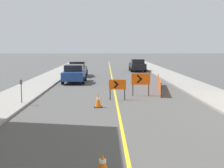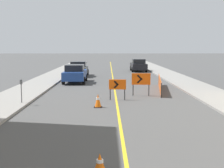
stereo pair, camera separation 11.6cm
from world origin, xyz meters
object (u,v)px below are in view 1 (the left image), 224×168
at_px(traffic_cone_second, 103,164).
at_px(parking_meter_far_curb, 21,86).
at_px(traffic_cone_third, 98,101).
at_px(parked_car_curb_near, 74,74).
at_px(parked_car_curb_mid, 78,69).
at_px(arrow_barricade_secondary, 141,80).
at_px(parked_car_curb_far, 137,65).
at_px(arrow_barricade_primary, 117,85).

distance_m(traffic_cone_second, parking_meter_far_curb, 10.38).
distance_m(traffic_cone_third, parked_car_curb_near, 11.47).
xyz_separation_m(traffic_cone_third, parked_car_curb_mid, (-2.60, 17.21, 0.45)).
bearing_deg(parked_car_curb_near, traffic_cone_second, -82.28).
xyz_separation_m(traffic_cone_second, parking_meter_far_curb, (-4.48, 9.33, 0.77)).
bearing_deg(arrow_barricade_secondary, parked_car_curb_far, 88.22).
relative_size(traffic_cone_second, parked_car_curb_far, 0.13).
relative_size(parked_car_curb_near, parked_car_curb_mid, 1.00).
xyz_separation_m(traffic_cone_third, arrow_barricade_secondary, (2.65, 3.83, 0.68)).
bearing_deg(arrow_barricade_secondary, parked_car_curb_mid, 114.75).
bearing_deg(parking_meter_far_curb, traffic_cone_second, -64.34).
bearing_deg(traffic_cone_second, parked_car_curb_near, 97.70).
bearing_deg(arrow_barricade_primary, parked_car_curb_far, 83.86).
height_order(arrow_barricade_primary, arrow_barricade_secondary, arrow_barricade_secondary).
xyz_separation_m(arrow_barricade_secondary, parked_car_curb_far, (1.77, 19.86, -0.23)).
bearing_deg(arrow_barricade_primary, parked_car_curb_near, 113.88).
bearing_deg(parked_car_curb_mid, parked_car_curb_far, 42.22).
bearing_deg(parked_car_curb_mid, parked_car_curb_near, -88.22).
distance_m(parked_car_curb_mid, parking_meter_far_curb, 16.58).
relative_size(arrow_barricade_secondary, parked_car_curb_mid, 0.34).
distance_m(traffic_cone_second, parked_car_curb_far, 32.58).
xyz_separation_m(parked_car_curb_far, parking_meter_far_curb, (-8.59, -22.99, 0.24)).
relative_size(traffic_cone_third, parking_meter_far_curb, 0.55).
bearing_deg(parked_car_curb_near, parking_meter_far_curb, -99.71).
relative_size(arrow_barricade_secondary, parking_meter_far_curb, 1.13).
height_order(traffic_cone_third, arrow_barricade_primary, arrow_barricade_primary).
bearing_deg(parked_car_curb_mid, traffic_cone_third, -81.90).
relative_size(traffic_cone_second, traffic_cone_third, 0.76).
distance_m(arrow_barricade_primary, parked_car_curb_near, 9.56).
relative_size(arrow_barricade_primary, parked_car_curb_mid, 0.28).
relative_size(traffic_cone_second, parking_meter_far_curb, 0.42).
bearing_deg(arrow_barricade_primary, parked_car_curb_mid, 106.62).
bearing_deg(parked_car_curb_far, parked_car_curb_mid, -138.05).
height_order(traffic_cone_second, parking_meter_far_curb, parking_meter_far_curb).
distance_m(traffic_cone_third, parked_car_curb_far, 24.11).
relative_size(parked_car_curb_near, parking_meter_far_curb, 3.33).
bearing_deg(arrow_barricade_secondary, parked_car_curb_near, 127.49).
relative_size(arrow_barricade_secondary, parked_car_curb_far, 0.34).
xyz_separation_m(arrow_barricade_primary, arrow_barricade_secondary, (1.56, 1.53, 0.17)).
distance_m(traffic_cone_second, traffic_cone_third, 8.63).
distance_m(traffic_cone_third, arrow_barricade_primary, 2.60).
relative_size(parked_car_curb_mid, parking_meter_far_curb, 3.34).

